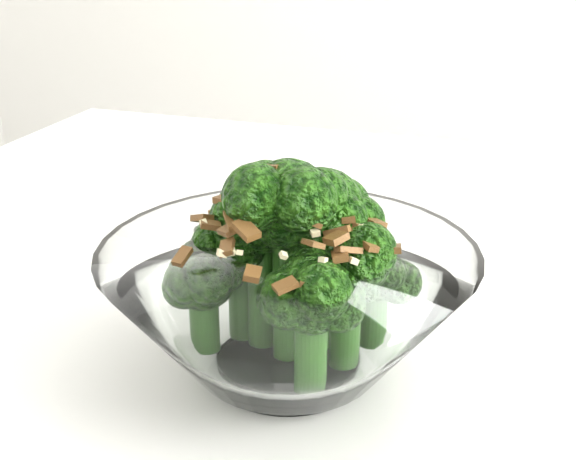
% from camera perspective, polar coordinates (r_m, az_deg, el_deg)
% --- Properties ---
extents(broccoli_dish, '(0.19, 0.19, 0.12)m').
position_cam_1_polar(broccoli_dish, '(0.41, 0.08, -4.69)').
color(broccoli_dish, white).
rests_on(broccoli_dish, table).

